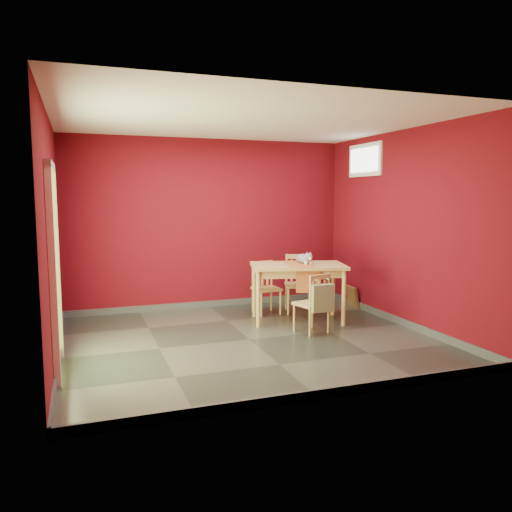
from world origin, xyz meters
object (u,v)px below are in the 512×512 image
object	(u,v)px
dining_table	(298,271)
chair_far_left	(266,287)
chair_far_right	(299,283)
tote_bag	(323,298)
picture_frame	(352,297)
chair_near	(313,302)
cat	(304,257)

from	to	relation	value
dining_table	chair_far_left	distance (m)	0.75
chair_far_right	tote_bag	distance (m)	1.44
tote_bag	picture_frame	bearing A→B (deg)	47.90
chair_near	cat	world-z (taller)	cat
tote_bag	chair_far_right	bearing A→B (deg)	77.72
tote_bag	cat	xyz separation A→B (m)	(0.15, 0.89, 0.42)
chair_near	picture_frame	xyz separation A→B (m)	(1.29, 1.20, -0.24)
dining_table	picture_frame	xyz separation A→B (m)	(1.23, 0.55, -0.55)
chair_near	cat	bearing A→B (deg)	75.45
cat	picture_frame	distance (m)	1.44
dining_table	cat	world-z (taller)	cat
dining_table	chair_far_left	size ratio (longest dim) A/B	1.85
dining_table	picture_frame	world-z (taller)	dining_table
picture_frame	tote_bag	bearing A→B (deg)	-132.10
cat	tote_bag	bearing A→B (deg)	-98.31
dining_table	cat	distance (m)	0.23
dining_table	chair_near	size ratio (longest dim) A/B	1.85
chair_far_left	chair_near	world-z (taller)	chair_far_left
chair_far_right	picture_frame	distance (m)	1.00
chair_near	tote_bag	xyz separation A→B (m)	(0.03, -0.20, 0.10)
chair_far_left	tote_bag	distance (m)	1.50
dining_table	chair_far_left	world-z (taller)	dining_table
chair_near	tote_bag	world-z (taller)	chair_near
chair_far_right	tote_bag	bearing A→B (deg)	-102.28
chair_far_left	picture_frame	bearing A→B (deg)	-3.03
tote_bag	chair_far_left	bearing A→B (deg)	98.46
chair_near	picture_frame	bearing A→B (deg)	42.83
chair_far_right	dining_table	bearing A→B (deg)	-115.83
chair_far_left	chair_near	xyz separation A→B (m)	(0.19, -1.28, -0.00)
chair_far_left	cat	xyz separation A→B (m)	(0.37, -0.58, 0.52)
chair_far_right	chair_near	size ratio (longest dim) A/B	1.11
dining_table	tote_bag	size ratio (longest dim) A/B	3.51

